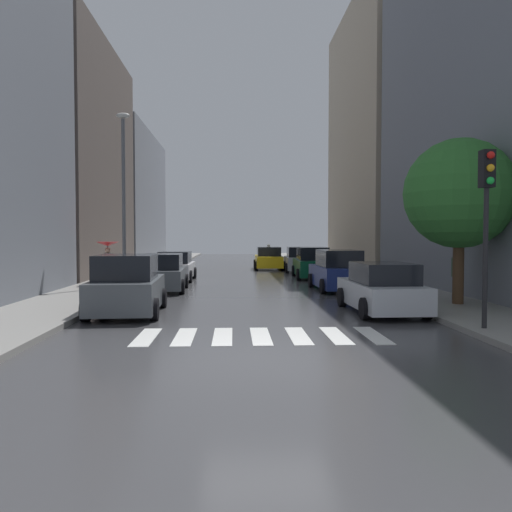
{
  "coord_description": "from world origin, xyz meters",
  "views": [
    {
      "loc": [
        -0.65,
        -9.73,
        2.37
      ],
      "look_at": [
        0.54,
        16.99,
        1.36
      ],
      "focal_mm": 36.0,
      "sensor_mm": 36.0,
      "label": 1
    }
  ],
  "objects_px": {
    "parked_car_right_third": "(312,264)",
    "pedestrian_near_tree": "(457,274)",
    "parked_car_right_nearest": "(382,289)",
    "taxi_midroad": "(269,259)",
    "traffic_light_right_corner": "(487,199)",
    "parked_car_left_third": "(176,267)",
    "parked_car_right_second": "(338,272)",
    "parked_car_left_nearest": "(127,287)",
    "lamp_post_left": "(124,188)",
    "pedestrian_foreground": "(108,253)",
    "parked_car_right_fourth": "(299,260)",
    "street_tree_right": "(459,194)",
    "parked_car_left_second": "(163,274)"
  },
  "relations": [
    {
      "from": "parked_car_left_nearest",
      "to": "lamp_post_left",
      "type": "relative_size",
      "value": 0.53
    },
    {
      "from": "street_tree_right",
      "to": "parked_car_right_third",
      "type": "bearing_deg",
      "value": 103.47
    },
    {
      "from": "parked_car_right_second",
      "to": "lamp_post_left",
      "type": "bearing_deg",
      "value": 82.89
    },
    {
      "from": "parked_car_left_nearest",
      "to": "parked_car_left_third",
      "type": "distance_m",
      "value": 11.96
    },
    {
      "from": "parked_car_left_nearest",
      "to": "parked_car_left_second",
      "type": "height_order",
      "value": "parked_car_left_nearest"
    },
    {
      "from": "parked_car_left_nearest",
      "to": "pedestrian_foreground",
      "type": "relative_size",
      "value": 2.07
    },
    {
      "from": "parked_car_left_nearest",
      "to": "taxi_midroad",
      "type": "height_order",
      "value": "parked_car_left_nearest"
    },
    {
      "from": "parked_car_right_fourth",
      "to": "street_tree_right",
      "type": "bearing_deg",
      "value": -168.17
    },
    {
      "from": "taxi_midroad",
      "to": "parked_car_right_third",
      "type": "bearing_deg",
      "value": -166.24
    },
    {
      "from": "parked_car_right_second",
      "to": "parked_car_right_third",
      "type": "xyz_separation_m",
      "value": [
        -0.12,
        6.65,
        -0.0
      ]
    },
    {
      "from": "parked_car_left_third",
      "to": "parked_car_right_third",
      "type": "relative_size",
      "value": 0.87
    },
    {
      "from": "parked_car_left_second",
      "to": "parked_car_right_nearest",
      "type": "distance_m",
      "value": 10.19
    },
    {
      "from": "parked_car_right_fourth",
      "to": "traffic_light_right_corner",
      "type": "xyz_separation_m",
      "value": [
        1.62,
        -22.5,
        2.5
      ]
    },
    {
      "from": "lamp_post_left",
      "to": "parked_car_left_third",
      "type": "bearing_deg",
      "value": 67.89
    },
    {
      "from": "parked_car_left_nearest",
      "to": "parked_car_right_fourth",
      "type": "xyz_separation_m",
      "value": [
        7.71,
        18.87,
        -0.06
      ]
    },
    {
      "from": "pedestrian_near_tree",
      "to": "taxi_midroad",
      "type": "bearing_deg",
      "value": 45.84
    },
    {
      "from": "parked_car_right_nearest",
      "to": "parked_car_right_second",
      "type": "relative_size",
      "value": 1.0
    },
    {
      "from": "parked_car_right_third",
      "to": "pedestrian_near_tree",
      "type": "relative_size",
      "value": 2.67
    },
    {
      "from": "parked_car_right_nearest",
      "to": "parked_car_right_second",
      "type": "xyz_separation_m",
      "value": [
        -0.02,
        6.59,
        0.09
      ]
    },
    {
      "from": "pedestrian_foreground",
      "to": "pedestrian_near_tree",
      "type": "distance_m",
      "value": 15.07
    },
    {
      "from": "parked_car_right_nearest",
      "to": "taxi_midroad",
      "type": "relative_size",
      "value": 0.97
    },
    {
      "from": "parked_car_left_third",
      "to": "parked_car_right_second",
      "type": "relative_size",
      "value": 0.95
    },
    {
      "from": "parked_car_right_third",
      "to": "parked_car_right_fourth",
      "type": "xyz_separation_m",
      "value": [
        -0.0,
        5.63,
        -0.04
      ]
    },
    {
      "from": "pedestrian_foreground",
      "to": "traffic_light_right_corner",
      "type": "xyz_separation_m",
      "value": [
        11.91,
        -11.87,
        1.67
      ]
    },
    {
      "from": "parked_car_left_third",
      "to": "parked_car_right_third",
      "type": "distance_m",
      "value": 7.69
    },
    {
      "from": "parked_car_right_nearest",
      "to": "parked_car_right_fourth",
      "type": "bearing_deg",
      "value": -0.71
    },
    {
      "from": "parked_car_left_nearest",
      "to": "street_tree_right",
      "type": "bearing_deg",
      "value": -87.99
    },
    {
      "from": "parked_car_left_third",
      "to": "parked_car_right_second",
      "type": "height_order",
      "value": "parked_car_right_second"
    },
    {
      "from": "lamp_post_left",
      "to": "taxi_midroad",
      "type": "bearing_deg",
      "value": 61.73
    },
    {
      "from": "parked_car_left_third",
      "to": "lamp_post_left",
      "type": "distance_m",
      "value": 6.11
    },
    {
      "from": "parked_car_left_third",
      "to": "taxi_midroad",
      "type": "relative_size",
      "value": 0.93
    },
    {
      "from": "parked_car_left_second",
      "to": "pedestrian_foreground",
      "type": "distance_m",
      "value": 3.27
    },
    {
      "from": "traffic_light_right_corner",
      "to": "parked_car_left_third",
      "type": "bearing_deg",
      "value": 120.55
    },
    {
      "from": "parked_car_left_nearest",
      "to": "parked_car_left_third",
      "type": "relative_size",
      "value": 1.0
    },
    {
      "from": "traffic_light_right_corner",
      "to": "street_tree_right",
      "type": "bearing_deg",
      "value": 73.4
    },
    {
      "from": "street_tree_right",
      "to": "parked_car_right_nearest",
      "type": "bearing_deg",
      "value": -162.77
    },
    {
      "from": "parked_car_right_nearest",
      "to": "parked_car_right_fourth",
      "type": "relative_size",
      "value": 0.99
    },
    {
      "from": "lamp_post_left",
      "to": "parked_car_right_third",
      "type": "bearing_deg",
      "value": 31.29
    },
    {
      "from": "taxi_midroad",
      "to": "pedestrian_foreground",
      "type": "xyz_separation_m",
      "value": [
        -8.37,
        -13.17,
        0.85
      ]
    },
    {
      "from": "parked_car_left_third",
      "to": "parked_car_right_nearest",
      "type": "bearing_deg",
      "value": -146.63
    },
    {
      "from": "parked_car_left_second",
      "to": "traffic_light_right_corner",
      "type": "distance_m",
      "value": 14.02
    },
    {
      "from": "traffic_light_right_corner",
      "to": "parked_car_left_second",
      "type": "bearing_deg",
      "value": 131.7
    },
    {
      "from": "traffic_light_right_corner",
      "to": "lamp_post_left",
      "type": "bearing_deg",
      "value": 134.56
    },
    {
      "from": "pedestrian_near_tree",
      "to": "traffic_light_right_corner",
      "type": "distance_m",
      "value": 6.0
    },
    {
      "from": "pedestrian_foreground",
      "to": "lamp_post_left",
      "type": "distance_m",
      "value": 3.16
    },
    {
      "from": "parked_car_right_nearest",
      "to": "parked_car_right_third",
      "type": "xyz_separation_m",
      "value": [
        -0.15,
        13.24,
        0.09
      ]
    },
    {
      "from": "parked_car_left_nearest",
      "to": "street_tree_right",
      "type": "distance_m",
      "value": 11.1
    },
    {
      "from": "parked_car_left_third",
      "to": "parked_car_right_second",
      "type": "bearing_deg",
      "value": -124.38
    },
    {
      "from": "parked_car_left_third",
      "to": "parked_car_right_third",
      "type": "xyz_separation_m",
      "value": [
        7.58,
        1.28,
        0.09
      ]
    },
    {
      "from": "traffic_light_right_corner",
      "to": "parked_car_right_second",
      "type": "bearing_deg",
      "value": 98.33
    }
  ]
}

